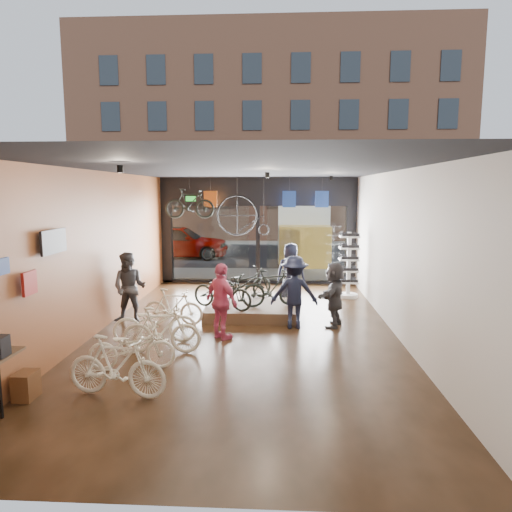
# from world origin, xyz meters

# --- Properties ---
(ground_plane) EXTENTS (7.00, 12.00, 0.04)m
(ground_plane) POSITION_xyz_m (0.00, 0.00, -0.02)
(ground_plane) COLOR black
(ground_plane) RESTS_ON ground
(ceiling) EXTENTS (7.00, 12.00, 0.04)m
(ceiling) POSITION_xyz_m (0.00, 0.00, 3.82)
(ceiling) COLOR black
(ceiling) RESTS_ON ground
(wall_left) EXTENTS (0.04, 12.00, 3.80)m
(wall_left) POSITION_xyz_m (-3.52, 0.00, 1.90)
(wall_left) COLOR #9B5029
(wall_left) RESTS_ON ground
(wall_right) EXTENTS (0.04, 12.00, 3.80)m
(wall_right) POSITION_xyz_m (3.52, 0.00, 1.90)
(wall_right) COLOR beige
(wall_right) RESTS_ON ground
(wall_back) EXTENTS (7.00, 0.04, 3.80)m
(wall_back) POSITION_xyz_m (0.00, -6.02, 1.90)
(wall_back) COLOR beige
(wall_back) RESTS_ON ground
(storefront) EXTENTS (7.00, 0.26, 3.80)m
(storefront) POSITION_xyz_m (0.00, 6.00, 1.90)
(storefront) COLOR black
(storefront) RESTS_ON ground
(exit_sign) EXTENTS (0.35, 0.06, 0.18)m
(exit_sign) POSITION_xyz_m (-2.40, 5.88, 3.05)
(exit_sign) COLOR #198C26
(exit_sign) RESTS_ON storefront
(street_road) EXTENTS (30.00, 18.00, 0.02)m
(street_road) POSITION_xyz_m (0.00, 15.00, -0.01)
(street_road) COLOR black
(street_road) RESTS_ON ground
(sidewalk_near) EXTENTS (30.00, 2.40, 0.12)m
(sidewalk_near) POSITION_xyz_m (0.00, 7.20, 0.06)
(sidewalk_near) COLOR slate
(sidewalk_near) RESTS_ON ground
(sidewalk_far) EXTENTS (30.00, 2.00, 0.12)m
(sidewalk_far) POSITION_xyz_m (0.00, 19.00, 0.06)
(sidewalk_far) COLOR slate
(sidewalk_far) RESTS_ON ground
(opposite_building) EXTENTS (26.00, 5.00, 14.00)m
(opposite_building) POSITION_xyz_m (0.00, 21.50, 7.00)
(opposite_building) COLOR brown
(opposite_building) RESTS_ON ground
(street_car) EXTENTS (4.90, 1.97, 1.67)m
(street_car) POSITION_xyz_m (-4.27, 12.00, 0.83)
(street_car) COLOR gray
(street_car) RESTS_ON street_road
(box_truck) EXTENTS (2.27, 6.80, 2.68)m
(box_truck) POSITION_xyz_m (1.85, 11.00, 1.34)
(box_truck) COLOR silver
(box_truck) RESTS_ON street_road
(floor_bike_1) EXTENTS (1.75, 0.72, 1.02)m
(floor_bike_1) POSITION_xyz_m (-1.84, -3.44, 0.51)
(floor_bike_1) COLOR white
(floor_bike_1) RESTS_ON ground_plane
(floor_bike_2) EXTENTS (1.68, 0.80, 0.85)m
(floor_bike_2) POSITION_xyz_m (-1.97, -2.29, 0.42)
(floor_bike_2) COLOR white
(floor_bike_2) RESTS_ON ground_plane
(floor_bike_3) EXTENTS (1.64, 0.52, 0.97)m
(floor_bike_3) POSITION_xyz_m (-1.63, -1.42, 0.49)
(floor_bike_3) COLOR white
(floor_bike_3) RESTS_ON ground_plane
(floor_bike_4) EXTENTS (1.89, 0.98, 0.95)m
(floor_bike_4) POSITION_xyz_m (-1.93, -0.82, 0.47)
(floor_bike_4) COLOR white
(floor_bike_4) RESTS_ON ground_plane
(floor_bike_5) EXTENTS (1.56, 0.60, 0.92)m
(floor_bike_5) POSITION_xyz_m (-1.86, 0.59, 0.46)
(floor_bike_5) COLOR white
(floor_bike_5) RESTS_ON ground_plane
(display_platform) EXTENTS (2.40, 1.80, 0.30)m
(display_platform) POSITION_xyz_m (0.04, 1.52, 0.15)
(display_platform) COLOR #4D3323
(display_platform) RESTS_ON ground_plane
(display_bike_left) EXTENTS (1.83, 1.29, 0.91)m
(display_bike_left) POSITION_xyz_m (-0.68, 1.08, 0.76)
(display_bike_left) COLOR black
(display_bike_left) RESTS_ON display_platform
(display_bike_mid) EXTENTS (1.71, 0.93, 0.99)m
(display_bike_mid) POSITION_xyz_m (0.59, 1.37, 0.80)
(display_bike_mid) COLOR black
(display_bike_mid) RESTS_ON display_platform
(display_bike_right) EXTENTS (1.77, 1.35, 0.89)m
(display_bike_right) POSITION_xyz_m (-0.22, 2.19, 0.75)
(display_bike_right) COLOR black
(display_bike_right) RESTS_ON display_platform
(customer_1) EXTENTS (0.91, 0.72, 1.80)m
(customer_1) POSITION_xyz_m (-3.00, 0.75, 0.90)
(customer_1) COLOR #3F3F44
(customer_1) RESTS_ON ground_plane
(customer_2) EXTENTS (1.02, 1.01, 1.74)m
(customer_2) POSITION_xyz_m (-0.50, -0.44, 0.87)
(customer_2) COLOR #CC4C72
(customer_2) RESTS_ON ground_plane
(customer_3) EXTENTS (1.15, 0.67, 1.78)m
(customer_3) POSITION_xyz_m (1.15, 0.50, 0.89)
(customer_3) COLOR #161C33
(customer_3) RESTS_ON ground_plane
(customer_4) EXTENTS (0.96, 0.73, 1.78)m
(customer_4) POSITION_xyz_m (1.13, 3.22, 0.89)
(customer_4) COLOR #161C33
(customer_4) RESTS_ON ground_plane
(customer_5) EXTENTS (0.97, 1.57, 1.61)m
(customer_5) POSITION_xyz_m (2.14, 0.67, 0.81)
(customer_5) COLOR #3F3F44
(customer_5) RESTS_ON ground_plane
(sunglasses_rack) EXTENTS (0.69, 0.60, 2.07)m
(sunglasses_rack) POSITION_xyz_m (2.95, 3.83, 1.03)
(sunglasses_rack) COLOR white
(sunglasses_rack) RESTS_ON ground_plane
(wall_merch) EXTENTS (0.40, 2.40, 2.60)m
(wall_merch) POSITION_xyz_m (-3.38, -3.50, 1.30)
(wall_merch) COLOR navy
(wall_merch) RESTS_ON wall_left
(penny_farthing) EXTENTS (1.62, 0.06, 1.30)m
(penny_farthing) POSITION_xyz_m (-0.32, 4.28, 2.50)
(penny_farthing) COLOR black
(penny_farthing) RESTS_ON ceiling
(hung_bike) EXTENTS (1.60, 0.51, 0.95)m
(hung_bike) POSITION_xyz_m (-2.11, 4.20, 2.93)
(hung_bike) COLOR black
(hung_bike) RESTS_ON ceiling
(jersey_left) EXTENTS (0.45, 0.03, 0.55)m
(jersey_left) POSITION_xyz_m (-1.59, 5.20, 3.05)
(jersey_left) COLOR #CC5919
(jersey_left) RESTS_ON ceiling
(jersey_mid) EXTENTS (0.45, 0.03, 0.55)m
(jersey_mid) POSITION_xyz_m (1.10, 5.20, 3.05)
(jersey_mid) COLOR #1E3F99
(jersey_mid) RESTS_ON ceiling
(jersey_right) EXTENTS (0.45, 0.03, 0.55)m
(jersey_right) POSITION_xyz_m (2.20, 5.20, 3.05)
(jersey_right) COLOR #1E3F99
(jersey_right) RESTS_ON ceiling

